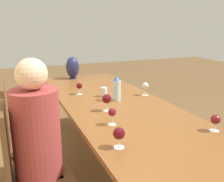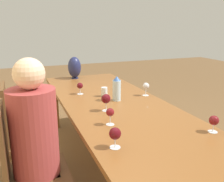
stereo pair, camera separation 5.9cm
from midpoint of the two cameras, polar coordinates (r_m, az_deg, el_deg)
ground_plane at (r=2.72m, az=1.74°, el=-17.83°), size 14.00×14.00×0.00m
dining_table at (r=2.42m, az=1.87°, el=-4.41°), size 2.91×0.98×0.73m
water_bottle at (r=2.49m, az=1.76°, el=0.51°), size 0.08×0.08×0.25m
water_tumbler at (r=2.65m, az=-1.12°, el=-0.19°), size 0.07×0.07×0.10m
vase at (r=3.54m, az=-8.10°, el=5.37°), size 0.18×0.18×0.31m
wine_glass_0 at (r=2.74m, az=-6.72°, el=1.11°), size 0.07×0.07×0.13m
wine_glass_1 at (r=1.90m, az=0.46°, el=-5.02°), size 0.06×0.06×0.13m
wine_glass_2 at (r=1.56m, az=1.81°, el=-9.81°), size 0.08×0.08×0.13m
wine_glass_3 at (r=2.69m, az=8.39°, el=1.05°), size 0.07×0.07×0.14m
wine_glass_4 at (r=1.93m, az=23.08°, el=-6.31°), size 0.07×0.07×0.12m
wine_glass_5 at (r=2.19m, az=-0.62°, el=-1.85°), size 0.08×0.08×0.15m
chair_near at (r=1.92m, az=-18.27°, el=-16.18°), size 0.44×0.44×0.97m
chair_far at (r=2.47m, az=-19.18°, el=-8.96°), size 0.44×0.44×0.97m
person_near at (r=1.84m, az=-15.92°, el=-11.08°), size 0.32×0.32×1.27m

